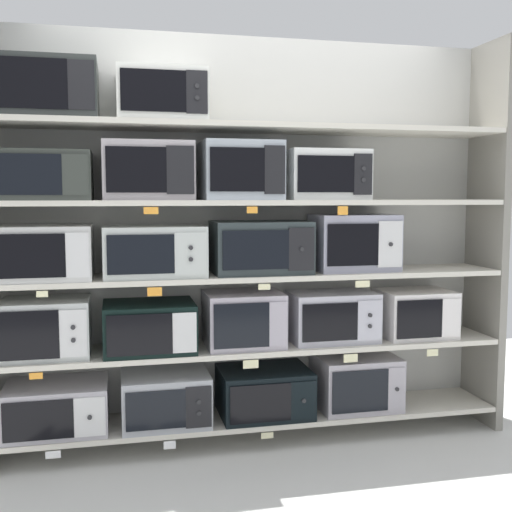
% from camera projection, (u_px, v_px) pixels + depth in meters
% --- Properties ---
extents(back_panel, '(3.16, 0.04, 2.42)m').
position_uv_depth(back_panel, '(248.00, 237.00, 3.85)').
color(back_panel, '#B2B2AD').
rests_on(back_panel, ground).
extents(upright_right, '(0.05, 0.42, 2.42)m').
position_uv_depth(upright_right, '(487.00, 236.00, 3.96)').
color(upright_right, gray).
rests_on(upright_right, ground).
extents(shelf_0, '(2.96, 0.42, 0.03)m').
position_uv_depth(shelf_0, '(256.00, 417.00, 3.73)').
color(shelf_0, beige).
rests_on(shelf_0, ground).
extents(microwave_0, '(0.56, 0.42, 0.27)m').
position_uv_depth(microwave_0, '(57.00, 407.00, 3.46)').
color(microwave_0, '#9E9AA2').
rests_on(microwave_0, shelf_0).
extents(microwave_1, '(0.50, 0.44, 0.29)m').
position_uv_depth(microwave_1, '(165.00, 397.00, 3.59)').
color(microwave_1, '#999DA4').
rests_on(microwave_1, shelf_0).
extents(microwave_2, '(0.53, 0.43, 0.28)m').
position_uv_depth(microwave_2, '(264.00, 392.00, 3.72)').
color(microwave_2, black).
rests_on(microwave_2, shelf_0).
extents(microwave_3, '(0.49, 0.41, 0.32)m').
position_uv_depth(microwave_3, '(356.00, 381.00, 3.85)').
color(microwave_3, '#A19CA4').
rests_on(microwave_3, shelf_0).
extents(price_tag_0, '(0.08, 0.00, 0.04)m').
position_uv_depth(price_tag_0, '(53.00, 455.00, 3.28)').
color(price_tag_0, white).
extents(price_tag_1, '(0.07, 0.00, 0.04)m').
position_uv_depth(price_tag_1, '(170.00, 445.00, 3.41)').
color(price_tag_1, white).
extents(price_tag_2, '(0.07, 0.00, 0.03)m').
position_uv_depth(price_tag_2, '(267.00, 436.00, 3.53)').
color(price_tag_2, beige).
extents(shelf_1, '(2.96, 0.42, 0.03)m').
position_uv_depth(shelf_1, '(256.00, 347.00, 3.69)').
color(shelf_1, beige).
extents(microwave_4, '(0.47, 0.38, 0.31)m').
position_uv_depth(microwave_4, '(46.00, 328.00, 3.41)').
color(microwave_4, '#B2B7B5').
rests_on(microwave_4, shelf_1).
extents(microwave_5, '(0.51, 0.41, 0.28)m').
position_uv_depth(microwave_5, '(149.00, 327.00, 3.53)').
color(microwave_5, black).
rests_on(microwave_5, shelf_1).
extents(microwave_6, '(0.45, 0.38, 0.32)m').
position_uv_depth(microwave_6, '(243.00, 319.00, 3.65)').
color(microwave_6, '#A49DAA').
rests_on(microwave_6, shelf_1).
extents(microwave_7, '(0.52, 0.35, 0.30)m').
position_uv_depth(microwave_7, '(332.00, 316.00, 3.77)').
color(microwave_7, '#B4B3C0').
rests_on(microwave_7, shelf_1).
extents(microwave_8, '(0.44, 0.36, 0.29)m').
position_uv_depth(microwave_8, '(415.00, 313.00, 3.89)').
color(microwave_8, silver).
rests_on(microwave_8, shelf_1).
extents(price_tag_3, '(0.07, 0.00, 0.03)m').
position_uv_depth(price_tag_3, '(36.00, 376.00, 3.22)').
color(price_tag_3, orange).
extents(price_tag_4, '(0.09, 0.00, 0.05)m').
position_uv_depth(price_tag_4, '(251.00, 364.00, 3.47)').
color(price_tag_4, beige).
extents(price_tag_5, '(0.09, 0.00, 0.05)m').
position_uv_depth(price_tag_5, '(351.00, 358.00, 3.60)').
color(price_tag_5, beige).
extents(price_tag_6, '(0.07, 0.00, 0.04)m').
position_uv_depth(price_tag_6, '(433.00, 353.00, 3.71)').
color(price_tag_6, beige).
extents(shelf_2, '(2.96, 0.42, 0.03)m').
position_uv_depth(shelf_2, '(256.00, 275.00, 3.65)').
color(shelf_2, beige).
extents(microwave_9, '(0.49, 0.42, 0.29)m').
position_uv_depth(microwave_9, '(46.00, 252.00, 3.37)').
color(microwave_9, '#BCBCB9').
rests_on(microwave_9, shelf_2).
extents(microwave_10, '(0.56, 0.41, 0.28)m').
position_uv_depth(microwave_10, '(154.00, 251.00, 3.50)').
color(microwave_10, '#B8BEB9').
rests_on(microwave_10, shelf_2).
extents(microwave_11, '(0.56, 0.38, 0.30)m').
position_uv_depth(microwave_11, '(261.00, 247.00, 3.63)').
color(microwave_11, '#2B3435').
rests_on(microwave_11, shelf_2).
extents(microwave_12, '(0.49, 0.35, 0.34)m').
position_uv_depth(microwave_12, '(354.00, 243.00, 3.76)').
color(microwave_12, '#9999AD').
rests_on(microwave_12, shelf_2).
extents(price_tag_7, '(0.06, 0.00, 0.03)m').
position_uv_depth(price_tag_7, '(42.00, 294.00, 3.19)').
color(price_tag_7, beige).
extents(price_tag_8, '(0.08, 0.00, 0.05)m').
position_uv_depth(price_tag_8, '(155.00, 292.00, 3.31)').
color(price_tag_8, orange).
extents(price_tag_9, '(0.07, 0.00, 0.03)m').
position_uv_depth(price_tag_9, '(264.00, 287.00, 3.44)').
color(price_tag_9, beige).
extents(price_tag_10, '(0.09, 0.00, 0.04)m').
position_uv_depth(price_tag_10, '(363.00, 284.00, 3.57)').
color(price_tag_10, beige).
extents(shelf_3, '(2.96, 0.42, 0.03)m').
position_uv_depth(shelf_3, '(256.00, 202.00, 3.60)').
color(shelf_3, beige).
extents(microwave_13, '(0.50, 0.43, 0.26)m').
position_uv_depth(microwave_13, '(44.00, 176.00, 3.33)').
color(microwave_13, '#30352F').
rests_on(microwave_13, shelf_3).
extents(microwave_14, '(0.49, 0.38, 0.32)m').
position_uv_depth(microwave_14, '(148.00, 171.00, 3.45)').
color(microwave_14, '#A59DA1').
rests_on(microwave_14, shelf_3).
extents(microwave_15, '(0.44, 0.42, 0.33)m').
position_uv_depth(microwave_15, '(240.00, 171.00, 3.56)').
color(microwave_15, '#98A1AB').
rests_on(microwave_15, shelf_3).
extents(microwave_16, '(0.47, 0.37, 0.29)m').
position_uv_depth(microwave_16, '(324.00, 175.00, 3.68)').
color(microwave_16, silver).
rests_on(microwave_16, shelf_3).
extents(price_tag_11, '(0.08, 0.00, 0.04)m').
position_uv_depth(price_tag_11, '(151.00, 211.00, 3.27)').
color(price_tag_11, orange).
extents(price_tag_12, '(0.06, 0.00, 0.04)m').
position_uv_depth(price_tag_12, '(252.00, 210.00, 3.39)').
color(price_tag_12, orange).
extents(price_tag_13, '(0.06, 0.00, 0.05)m').
position_uv_depth(price_tag_13, '(343.00, 211.00, 3.50)').
color(price_tag_13, orange).
extents(shelf_4, '(2.96, 0.42, 0.03)m').
position_uv_depth(shelf_4, '(256.00, 128.00, 3.56)').
color(shelf_4, beige).
extents(microwave_17, '(0.54, 0.42, 0.31)m').
position_uv_depth(microwave_17, '(45.00, 90.00, 3.29)').
color(microwave_17, '#2C302F').
rests_on(microwave_17, shelf_4).
extents(microwave_18, '(0.48, 0.42, 0.28)m').
position_uv_depth(microwave_18, '(161.00, 97.00, 3.43)').
color(microwave_18, white).
rests_on(microwave_18, shelf_4).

